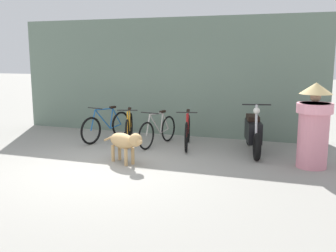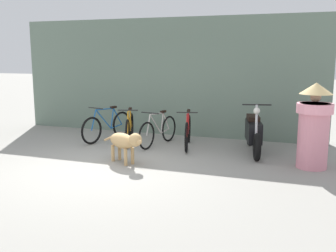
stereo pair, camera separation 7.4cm
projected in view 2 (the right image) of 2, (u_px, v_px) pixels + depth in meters
The scene contains 9 objects.
ground_plane at pixel (100, 168), 7.31m from camera, with size 60.00×60.00×0.00m, color gray.
shop_wall_back at pixel (164, 77), 10.27m from camera, with size 8.21×0.20×3.01m.
bicycle_0 at pixel (107, 126), 9.64m from camera, with size 0.57×1.67×0.85m.
bicycle_1 at pixel (130, 129), 9.32m from camera, with size 0.64×1.56×0.86m.
bicycle_2 at pixel (158, 131), 9.11m from camera, with size 0.46×1.59×0.82m.
bicycle_3 at pixel (188, 132), 8.93m from camera, with size 0.53×1.63×0.86m.
motorcycle at pixel (253, 133), 8.40m from camera, with size 0.66×1.90×1.10m.
stray_dog at pixel (125, 141), 7.55m from camera, with size 1.11×0.69×0.65m.
person_in_robes at pixel (314, 125), 7.20m from camera, with size 0.76×0.76×1.59m.
Camera 2 is at (3.57, -6.21, 2.08)m, focal length 42.00 mm.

